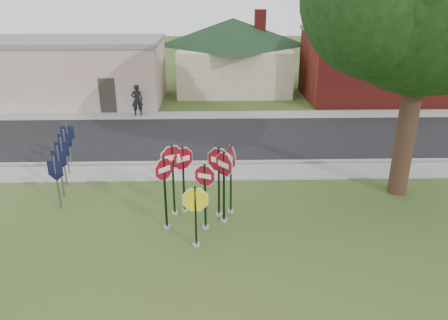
{
  "coord_description": "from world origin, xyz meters",
  "views": [
    {
      "loc": [
        0.45,
        -11.47,
        7.39
      ],
      "look_at": [
        0.81,
        2.0,
        2.0
      ],
      "focal_mm": 35.0,
      "sensor_mm": 36.0,
      "label": 1
    }
  ],
  "objects_px": {
    "stop_sign_center": "(205,189)",
    "pedestrian": "(137,100)",
    "stop_sign_yellow": "(195,210)",
    "stop_sign_left": "(165,184)"
  },
  "relations": [
    {
      "from": "stop_sign_center",
      "to": "stop_sign_left",
      "type": "height_order",
      "value": "stop_sign_left"
    },
    {
      "from": "stop_sign_yellow",
      "to": "stop_sign_left",
      "type": "bearing_deg",
      "value": 132.79
    },
    {
      "from": "stop_sign_yellow",
      "to": "pedestrian",
      "type": "relative_size",
      "value": 1.11
    },
    {
      "from": "stop_sign_left",
      "to": "pedestrian",
      "type": "height_order",
      "value": "stop_sign_left"
    },
    {
      "from": "stop_sign_center",
      "to": "stop_sign_left",
      "type": "xyz_separation_m",
      "value": [
        -1.27,
        0.05,
        0.17
      ]
    },
    {
      "from": "stop_sign_center",
      "to": "stop_sign_yellow",
      "type": "distance_m",
      "value": 1.08
    },
    {
      "from": "stop_sign_left",
      "to": "pedestrian",
      "type": "relative_size",
      "value": 1.37
    },
    {
      "from": "stop_sign_center",
      "to": "pedestrian",
      "type": "distance_m",
      "value": 14.01
    },
    {
      "from": "stop_sign_yellow",
      "to": "stop_sign_left",
      "type": "relative_size",
      "value": 0.81
    },
    {
      "from": "stop_sign_left",
      "to": "pedestrian",
      "type": "distance_m",
      "value": 13.63
    }
  ]
}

